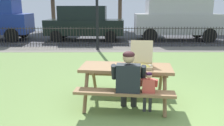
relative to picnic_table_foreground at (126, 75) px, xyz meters
name	(u,v)px	position (x,y,z in m)	size (l,w,h in m)	color
ground	(147,87)	(0.58, 0.94, -0.61)	(28.00, 11.56, 0.02)	#74934D
cobblestone_walkway	(130,49)	(0.58, 6.02, -0.60)	(28.00, 1.40, 0.01)	slate
street_asphalt	(124,37)	(0.58, 10.43, -0.60)	(28.00, 7.42, 0.01)	#38383D
picnic_table_foreground	(126,75)	(0.00, 0.00, 0.00)	(1.97, 1.69, 0.79)	olive
pizza_box_open	(141,62)	(0.29, -0.01, 0.27)	(0.53, 0.59, 0.49)	tan
pizza_slice_on_table	(117,66)	(-0.17, -0.01, 0.18)	(0.24, 0.27, 0.02)	#F2DE6D
adult_at_table	(128,79)	(0.01, -0.51, 0.06)	(0.63, 0.62, 1.19)	#292929
child_at_table	(148,89)	(0.36, -0.58, -0.09)	(0.33, 0.33, 0.83)	#434343
iron_fence_streetside	(129,37)	(0.58, 6.72, -0.11)	(18.40, 0.03, 0.96)	#2D2823
parked_car_center	(85,23)	(-1.79, 9.00, 0.41)	(4.47, 2.06, 1.94)	black
parked_car_right	(177,17)	(3.48, 9.00, 0.71)	(4.76, 2.19, 2.46)	#B8B3B6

